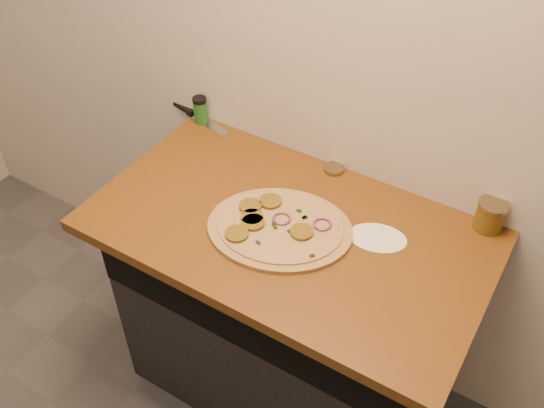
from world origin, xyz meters
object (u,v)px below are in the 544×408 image
Objects in this scene: spice_shaker at (200,110)px; salsa_jar at (490,215)px; pizza at (278,227)px; chefs_knife at (194,115)px.

salsa_jar is at bearing -0.00° from spice_shaker.
spice_shaker is at bearing 147.85° from pizza.
pizza is 5.62× the size of salsa_jar.
spice_shaker reaches higher than salsa_jar.
spice_shaker is at bearing 180.00° from salsa_jar.
spice_shaker is (0.04, -0.02, 0.05)m from chefs_knife.
spice_shaker reaches higher than chefs_knife.
salsa_jar is 1.06m from spice_shaker.
chefs_knife is 1.10m from salsa_jar.
salsa_jar is (1.10, -0.02, 0.04)m from chefs_knife.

